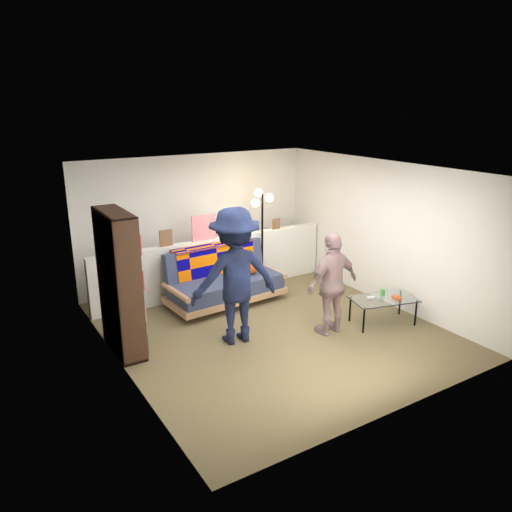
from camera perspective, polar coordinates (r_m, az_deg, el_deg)
The scene contains 10 objects.
ground at distance 7.66m, azimuth 1.59°, elevation -8.29°, with size 5.00×5.00×0.00m, color brown.
room_shell at distance 7.49m, azimuth -0.29°, elevation 4.68°, with size 4.60×5.05×2.45m.
half_wall_ledge at distance 8.92m, azimuth -4.73°, elevation -1.09°, with size 4.45×0.15×1.00m, color silver.
ledge_decor at distance 8.62m, azimuth -6.12°, elevation 2.90°, with size 2.97×0.02×0.45m.
futon_sofa at distance 8.49m, azimuth -3.63°, elevation -2.77°, with size 2.04×1.08×0.85m.
bookshelf at distance 6.93m, azimuth -15.30°, elevation -3.55°, with size 0.33×0.98×1.96m.
coffee_table at distance 7.93m, azimuth 14.40°, elevation -4.89°, with size 1.09×0.78×0.51m.
floor_lamp at distance 9.00m, azimuth 0.63°, elevation 4.29°, with size 0.42×0.34×1.81m.
person_left at distance 6.96m, azimuth -2.43°, elevation -2.31°, with size 1.26×0.72×1.95m, color black.
person_right at distance 7.34m, azimuth 8.73°, elevation -3.16°, with size 0.90×0.37×1.54m, color tan.
Camera 1 is at (-3.81, -5.76, 3.31)m, focal length 35.00 mm.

